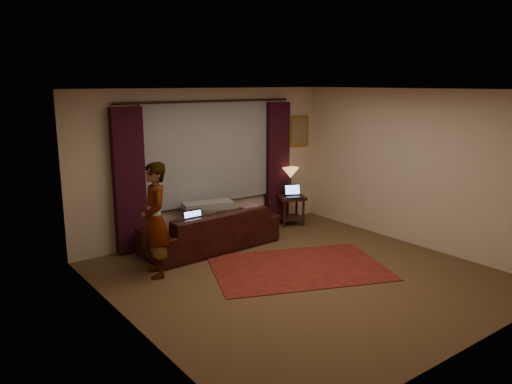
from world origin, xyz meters
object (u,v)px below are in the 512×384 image
Objects in this scene: tiffany_lamp at (290,181)px; laptop_table at (294,191)px; laptop_sofa at (196,219)px; end_table at (291,210)px; person at (155,220)px; sofa at (210,221)px.

tiffany_lamp reaches higher than laptop_table.
end_table is (2.34, 0.43, -0.30)m from laptop_sofa.
person is at bearing -152.65° from laptop_sofa.
sofa is 1.98m from laptop_table.
laptop_table is at bearing 116.28° from person.
laptop_table is 3.27m from person.
laptop_table is (1.96, 0.17, 0.22)m from sofa.
sofa is 6.30× the size of laptop_sofa.
sofa reaches higher than laptop_table.
tiffany_lamp is at bearing 119.77° from person.
tiffany_lamp is at bearing 88.52° from laptop_table.
sofa reaches higher than end_table.
tiffany_lamp is (2.08, 0.41, 0.37)m from sofa.
tiffany_lamp reaches higher than laptop_sofa.
person reaches higher than laptop_sofa.
laptop_table is at bearing 9.59° from laptop_sofa.
sofa is at bearing -150.51° from laptop_table.
laptop_table is at bearing -108.18° from end_table.
tiffany_lamp is 1.51× the size of laptop_table.
sofa is at bearing 23.18° from laptop_sofa.
tiffany_lamp reaches higher than sofa.
sofa is 4.37× the size of tiffany_lamp.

